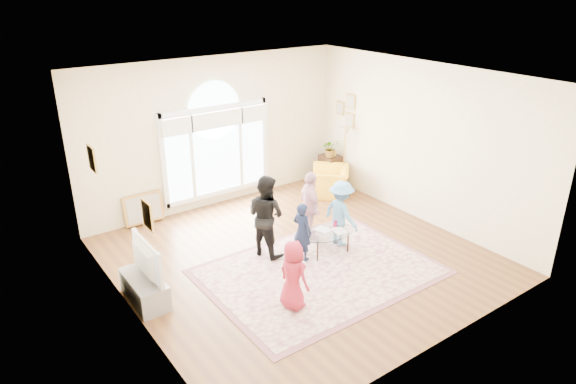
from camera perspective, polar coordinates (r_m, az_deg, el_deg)
ground at (r=9.29m, az=1.24°, el=-7.21°), size 6.00×6.00×0.00m
room_shell at (r=10.90m, az=-7.67°, el=6.17°), size 6.00×6.00×6.00m
area_rug at (r=8.86m, az=3.53°, el=-8.80°), size 3.60×2.60×0.02m
rug_border at (r=8.86m, az=3.53°, el=-8.82°), size 3.80×2.80×0.01m
tv_console at (r=8.32m, az=-15.65°, el=-10.38°), size 0.45×1.00×0.42m
television at (r=8.06m, az=-15.98°, el=-7.31°), size 0.17×1.04×0.60m
coffee_table at (r=9.26m, az=4.40°, el=-4.57°), size 1.09×0.76×0.54m
armchair at (r=11.83m, az=4.69°, el=1.21°), size 1.27×1.27×0.62m
side_cabinet at (r=12.47m, az=4.73°, el=2.54°), size 0.40×0.50×0.70m
floor_lamp at (r=11.80m, az=6.34°, el=6.07°), size 0.24×0.24×1.51m
plant_pedestal at (r=12.36m, az=4.69°, el=2.36°), size 0.20×0.20×0.70m
potted_plant at (r=12.17m, az=4.78°, el=4.88°), size 0.51×0.48×0.44m
leaning_picture at (r=10.87m, az=-15.59°, el=-3.43°), size 0.80×0.14×0.62m
child_red at (r=7.69m, az=0.58°, el=-9.20°), size 0.43×0.59×1.10m
child_navy at (r=8.96m, az=1.58°, el=-4.39°), size 0.34×0.44×1.07m
child_black at (r=9.04m, az=-2.47°, el=-2.63°), size 0.76×0.86×1.50m
child_pink at (r=9.60m, az=2.48°, el=-1.57°), size 0.53×0.85×1.34m
child_blue at (r=9.46m, az=5.91°, el=-2.36°), size 0.49×0.82×1.25m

